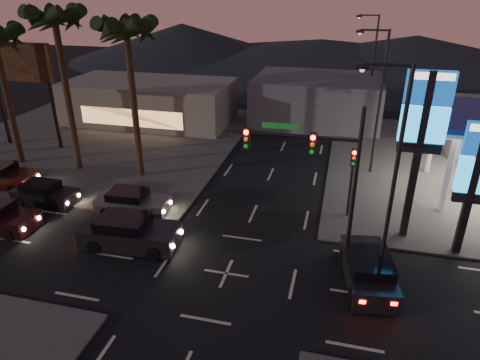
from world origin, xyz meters
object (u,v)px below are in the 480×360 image
(pylon_sign_tall, at_px, (423,125))
(car_lane_b_mid, at_px, (45,194))
(car_lane_a_front, at_px, (129,233))
(pylon_sign_short, at_px, (476,170))
(car_lane_b_rear, at_px, (0,176))
(suv_station, at_px, (368,270))
(traffic_signal_mast, at_px, (317,165))
(car_lane_b_front, at_px, (132,202))

(pylon_sign_tall, bearing_deg, car_lane_b_mid, -176.63)
(car_lane_a_front, bearing_deg, pylon_sign_short, 11.58)
(pylon_sign_short, bearing_deg, car_lane_b_rear, 177.68)
(car_lane_a_front, height_order, suv_station, car_lane_a_front)
(traffic_signal_mast, relative_size, car_lane_b_front, 1.78)
(pylon_sign_tall, distance_m, car_lane_b_mid, 22.30)
(traffic_signal_mast, bearing_deg, car_lane_b_rear, 170.23)
(pylon_sign_tall, height_order, car_lane_b_front, pylon_sign_tall)
(pylon_sign_tall, relative_size, car_lane_b_rear, 1.82)
(pylon_sign_tall, bearing_deg, pylon_sign_short, -21.80)
(car_lane_b_front, bearing_deg, traffic_signal_mast, -12.63)
(traffic_signal_mast, xyz_separation_m, car_lane_a_front, (-9.34, -0.88, -4.44))
(pylon_sign_tall, xyz_separation_m, car_lane_b_mid, (-21.51, -1.27, -5.76))
(car_lane_b_rear, bearing_deg, traffic_signal_mast, -9.77)
(pylon_sign_tall, bearing_deg, suv_station, -113.48)
(car_lane_b_rear, bearing_deg, pylon_sign_short, -2.32)
(car_lane_b_front, height_order, car_lane_b_rear, car_lane_b_rear)
(car_lane_a_front, height_order, car_lane_b_front, car_lane_a_front)
(car_lane_a_front, relative_size, car_lane_b_front, 1.18)
(car_lane_b_mid, bearing_deg, car_lane_b_front, 1.85)
(pylon_sign_tall, relative_size, car_lane_b_front, 2.00)
(suv_station, bearing_deg, pylon_sign_short, 38.56)
(traffic_signal_mast, bearing_deg, car_lane_b_mid, 172.38)
(suv_station, bearing_deg, pylon_sign_tall, 66.52)
(pylon_sign_tall, relative_size, car_lane_b_mid, 2.12)
(pylon_sign_short, distance_m, car_lane_b_mid, 24.35)
(pylon_sign_tall, bearing_deg, traffic_signal_mast, -143.48)
(car_lane_a_front, distance_m, car_lane_b_mid, 8.07)
(car_lane_a_front, distance_m, suv_station, 12.09)
(traffic_signal_mast, bearing_deg, pylon_sign_short, 19.13)
(pylon_sign_short, relative_size, suv_station, 1.43)
(car_lane_b_front, xyz_separation_m, car_lane_b_rear, (-10.44, 1.23, 0.06))
(car_lane_a_front, xyz_separation_m, car_lane_b_mid, (-7.43, 3.13, -0.15))
(car_lane_b_front, xyz_separation_m, suv_station, (13.62, -3.50, 0.06))
(pylon_sign_short, height_order, car_lane_a_front, pylon_sign_short)
(traffic_signal_mast, distance_m, car_lane_b_rear, 22.08)
(car_lane_b_front, bearing_deg, pylon_sign_tall, 3.95)
(car_lane_a_front, bearing_deg, car_lane_b_rear, 159.17)
(pylon_sign_tall, distance_m, car_lane_b_rear, 26.65)
(car_lane_a_front, height_order, car_lane_b_rear, car_lane_a_front)
(pylon_sign_short, height_order, traffic_signal_mast, traffic_signal_mast)
(pylon_sign_tall, height_order, car_lane_b_rear, pylon_sign_tall)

